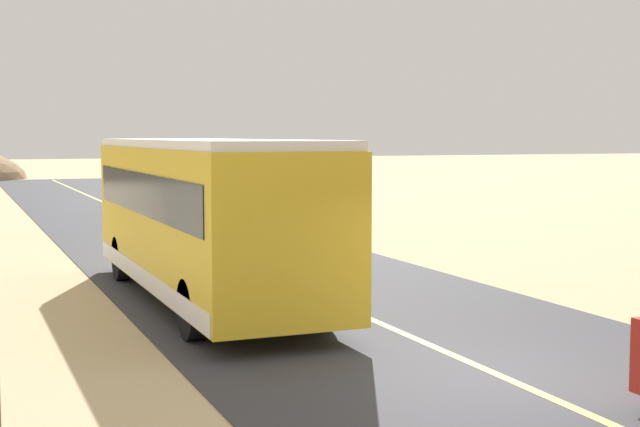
{
  "coord_description": "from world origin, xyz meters",
  "views": [
    {
      "loc": [
        -6.88,
        -10.11,
        3.31
      ],
      "look_at": [
        0.0,
        6.66,
        1.73
      ],
      "focal_mm": 50.53,
      "sensor_mm": 36.0,
      "label": 1
    }
  ],
  "objects": [
    {
      "name": "road_surface",
      "position": [
        0.0,
        0.0,
        0.01
      ],
      "size": [
        8.0,
        120.0,
        0.02
      ],
      "primitive_type": "cube",
      "color": "#38383D",
      "rests_on": "ground"
    },
    {
      "name": "ground_plane",
      "position": [
        0.0,
        0.0,
        0.0
      ],
      "size": [
        240.0,
        240.0,
        0.0
      ],
      "primitive_type": "plane",
      "color": "#CCB284"
    },
    {
      "name": "road_centre_line",
      "position": [
        0.0,
        0.0,
        0.02
      ],
      "size": [
        0.16,
        117.6,
        0.0
      ],
      "primitive_type": "cube",
      "color": "#D8CC4C",
      "rests_on": "road_surface"
    },
    {
      "name": "livestock_truck",
      "position": [
        1.21,
        19.55,
        1.79
      ],
      "size": [
        2.53,
        9.7,
        3.02
      ],
      "color": "silver",
      "rests_on": "road_surface"
    },
    {
      "name": "car_far",
      "position": [
        1.32,
        27.01,
        1.09
      ],
      "size": [
        1.9,
        4.62,
        1.93
      ],
      "color": "#8C7259",
      "rests_on": "road_surface"
    },
    {
      "name": "bus",
      "position": [
        -2.26,
        7.13,
        1.75
      ],
      "size": [
        2.54,
        10.0,
        3.21
      ],
      "color": "gold",
      "rests_on": "road_surface"
    }
  ]
}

